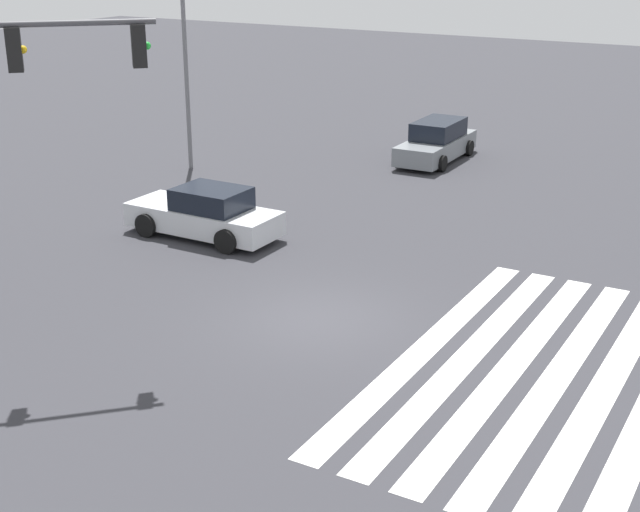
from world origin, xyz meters
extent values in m
plane|color=#333338|center=(0.00, 0.00, 0.00)|extent=(116.76, 116.76, 0.00)
cube|color=silver|center=(0.00, -6.54, 0.00)|extent=(10.71, 0.60, 0.01)
cube|color=silver|center=(0.00, -5.59, 0.00)|extent=(10.71, 0.60, 0.01)
cube|color=silver|center=(0.00, -4.64, 0.00)|extent=(10.71, 0.60, 0.01)
cube|color=silver|center=(0.00, -3.69, 0.00)|extent=(10.71, 0.60, 0.01)
cube|color=silver|center=(0.00, -2.74, 0.00)|extent=(10.71, 0.60, 0.01)
cube|color=black|center=(-4.30, 4.30, 6.35)|extent=(0.40, 0.40, 0.84)
sphere|color=gold|center=(-4.18, 4.18, 6.35)|extent=(0.16, 0.16, 0.16)
cube|color=black|center=(-2.63, 2.63, 6.35)|extent=(0.40, 0.40, 0.84)
sphere|color=green|center=(-2.52, 2.52, 6.35)|extent=(0.16, 0.16, 0.16)
cube|color=gray|center=(15.52, 3.69, 0.53)|extent=(4.72, 1.73, 0.71)
cube|color=black|center=(15.72, 3.69, 1.23)|extent=(2.50, 1.53, 0.69)
cylinder|color=black|center=(14.08, 2.81, 0.31)|extent=(0.62, 0.23, 0.61)
cylinder|color=black|center=(14.05, 4.52, 0.31)|extent=(0.62, 0.23, 0.61)
cylinder|color=black|center=(16.99, 2.86, 0.31)|extent=(0.62, 0.23, 0.61)
cylinder|color=black|center=(16.96, 4.56, 0.31)|extent=(0.62, 0.23, 0.61)
cube|color=silver|center=(3.51, 5.98, 0.54)|extent=(1.76, 4.67, 0.69)
cube|color=black|center=(3.51, 5.65, 1.20)|extent=(1.57, 2.03, 0.63)
cylinder|color=black|center=(2.63, 7.43, 0.35)|extent=(0.22, 0.70, 0.70)
cylinder|color=black|center=(4.41, 7.42, 0.35)|extent=(0.22, 0.70, 0.70)
cylinder|color=black|center=(2.62, 4.54, 0.35)|extent=(0.22, 0.70, 0.70)
cylinder|color=black|center=(4.40, 4.53, 0.35)|extent=(0.22, 0.70, 0.70)
cylinder|color=slate|center=(9.78, 11.31, 4.02)|extent=(0.16, 0.16, 8.05)
camera|label=1|loc=(-16.43, -9.45, 8.47)|focal=50.00mm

